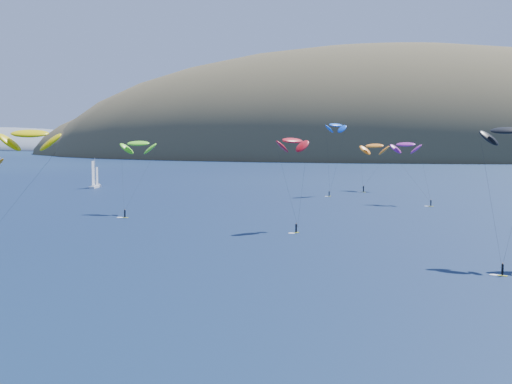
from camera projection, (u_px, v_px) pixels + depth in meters
The scene contains 10 objects.
island at pixel (406, 169), 596.38m from camera, with size 730.00×300.00×210.00m.
headland at pixel (7, 151), 880.08m from camera, with size 460.00×250.00×60.00m.
sailboat at pixel (95, 185), 255.03m from camera, with size 8.94×7.69×10.93m.
kitesurfer_2 at pixel (30, 134), 119.00m from camera, with size 10.54×13.99×22.35m.
kitesurfer_3 at pixel (138, 144), 176.23m from camera, with size 8.91×14.51×19.57m.
kitesurfer_4 at pixel (336, 125), 224.56m from camera, with size 8.03×10.54×24.36m.
kitesurfer_6 at pixel (406, 145), 198.29m from camera, with size 12.16×10.69×18.84m.
kitesurfer_7 at pixel (507, 131), 107.87m from camera, with size 8.24×14.69×22.27m.
kitesurfer_9 at pixel (292, 141), 145.36m from camera, with size 7.84×10.57×20.41m.
kitesurfer_11 at pixel (374, 146), 243.49m from camera, with size 11.33×13.92×18.12m.
Camera 1 is at (41.24, -46.75, 19.90)m, focal length 50.00 mm.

